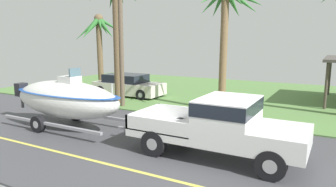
# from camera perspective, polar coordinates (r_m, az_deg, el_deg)

# --- Properties ---
(ground) EXTENTS (36.00, 22.00, 0.11)m
(ground) POSITION_cam_1_polar(r_m,az_deg,el_deg) (17.35, 17.38, -2.29)
(ground) COLOR #424247
(pickup_truck_towing) EXTENTS (5.48, 2.11, 1.83)m
(pickup_truck_towing) POSITION_cam_1_polar(r_m,az_deg,el_deg) (9.38, 10.71, -5.69)
(pickup_truck_towing) COLOR silver
(pickup_truck_towing) RESTS_ON ground
(boat_on_trailer) EXTENTS (6.41, 2.20, 2.45)m
(boat_on_trailer) POSITION_cam_1_polar(r_m,az_deg,el_deg) (12.99, -18.33, -0.96)
(boat_on_trailer) COLOR gray
(boat_on_trailer) RESTS_ON ground
(parked_sedan_near) EXTENTS (4.46, 1.92, 1.38)m
(parked_sedan_near) POSITION_cam_1_polar(r_m,az_deg,el_deg) (19.63, -7.39, 1.49)
(parked_sedan_near) COLOR beige
(parked_sedan_near) RESTS_ON ground
(palm_tree_near_right) EXTENTS (3.33, 3.26, 6.95)m
(palm_tree_near_right) POSITION_cam_1_polar(r_m,az_deg,el_deg) (17.17, -9.58, 15.28)
(palm_tree_near_right) COLOR brown
(palm_tree_near_right) RESTS_ON ground
(palm_tree_mid) EXTENTS (3.05, 3.56, 6.17)m
(palm_tree_mid) POSITION_cam_1_polar(r_m,az_deg,el_deg) (15.26, 10.95, 14.71)
(palm_tree_mid) COLOR brown
(palm_tree_mid) RESTS_ON ground
(palm_tree_far_left) EXTENTS (3.06, 2.87, 5.25)m
(palm_tree_far_left) POSITION_cam_1_polar(r_m,az_deg,el_deg) (22.23, -12.72, 10.65)
(palm_tree_far_left) COLOR brown
(palm_tree_far_left) RESTS_ON ground
(utility_pole) EXTENTS (0.24, 1.80, 8.27)m
(utility_pole) POSITION_cam_1_polar(r_m,az_deg,el_deg) (16.25, -8.72, 12.52)
(utility_pole) COLOR brown
(utility_pole) RESTS_ON ground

